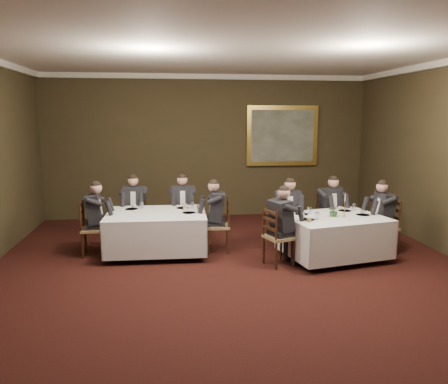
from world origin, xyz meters
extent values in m
plane|color=black|center=(0.00, 0.00, 0.00)|extent=(10.00, 10.00, 0.00)
cube|color=silver|center=(0.00, 0.00, 3.50)|extent=(8.00, 10.00, 0.10)
cube|color=#37301B|center=(0.00, 5.00, 1.75)|extent=(8.00, 0.10, 3.50)
cube|color=white|center=(0.00, 4.95, 3.44)|extent=(8.00, 0.10, 0.12)
cube|color=black|center=(1.88, 1.31, 0.73)|extent=(1.83, 1.51, 0.04)
cube|color=white|center=(1.88, 1.31, 0.76)|extent=(1.90, 1.58, 0.02)
cube|color=white|center=(1.88, 1.31, 0.42)|extent=(1.92, 1.60, 0.65)
cube|color=black|center=(-1.23, 2.03, 0.73)|extent=(1.76, 1.34, 0.04)
cube|color=white|center=(-1.23, 2.03, 0.76)|extent=(1.82, 1.41, 0.02)
cube|color=white|center=(-1.23, 2.03, 0.42)|extent=(1.84, 1.43, 0.65)
cube|color=olive|center=(1.26, 2.07, 0.48)|extent=(0.46, 0.45, 0.05)
cube|color=black|center=(1.27, 2.26, 0.73)|extent=(0.38, 0.05, 0.54)
cube|color=black|center=(1.26, 2.07, 0.86)|extent=(0.44, 0.33, 0.55)
sphere|color=#DFA08B|center=(1.26, 2.07, 1.24)|extent=(0.22, 0.22, 0.21)
cube|color=olive|center=(2.16, 2.25, 0.48)|extent=(0.52, 0.51, 0.05)
cube|color=black|center=(2.12, 2.43, 0.73)|extent=(0.38, 0.12, 0.54)
cube|color=black|center=(2.16, 2.25, 0.86)|extent=(0.48, 0.40, 0.55)
sphere|color=#DFA08B|center=(2.16, 2.25, 1.24)|extent=(0.25, 0.25, 0.21)
cube|color=olive|center=(0.84, 1.10, 0.48)|extent=(0.54, 0.56, 0.05)
cube|color=black|center=(0.66, 1.04, 0.73)|extent=(0.16, 0.37, 0.54)
cube|color=black|center=(0.84, 1.10, 0.86)|extent=(0.43, 0.50, 0.55)
sphere|color=#DFA08B|center=(0.84, 1.10, 1.24)|extent=(0.27, 0.27, 0.21)
cube|color=olive|center=(2.92, 1.52, 0.48)|extent=(0.43, 0.45, 0.05)
cube|color=black|center=(3.11, 1.53, 0.73)|extent=(0.04, 0.38, 0.54)
cube|color=black|center=(2.92, 1.52, 0.86)|extent=(0.32, 0.43, 0.55)
sphere|color=#DFA08B|center=(2.92, 1.52, 1.24)|extent=(0.22, 0.22, 0.21)
cube|color=olive|center=(-1.68, 2.96, 0.48)|extent=(0.48, 0.46, 0.05)
cube|color=black|center=(-1.67, 3.15, 0.73)|extent=(0.38, 0.06, 0.54)
cube|color=black|center=(-1.68, 2.96, 0.86)|extent=(0.45, 0.35, 0.55)
sphere|color=#DFA08B|center=(-1.68, 2.96, 1.24)|extent=(0.23, 0.23, 0.21)
cube|color=olive|center=(-0.71, 2.93, 0.48)|extent=(0.45, 0.43, 0.05)
cube|color=black|center=(-0.71, 3.12, 0.73)|extent=(0.38, 0.04, 0.54)
cube|color=black|center=(-0.71, 2.93, 0.86)|extent=(0.43, 0.32, 0.55)
sphere|color=#DFA08B|center=(-0.71, 2.93, 1.24)|extent=(0.21, 0.21, 0.21)
cube|color=olive|center=(-0.10, 1.99, 0.48)|extent=(0.46, 0.48, 0.05)
cube|color=black|center=(0.09, 1.97, 0.73)|extent=(0.06, 0.38, 0.54)
cube|color=black|center=(-0.10, 1.99, 0.86)|extent=(0.35, 0.45, 0.55)
sphere|color=#DFA08B|center=(-0.10, 1.99, 1.24)|extent=(0.23, 0.23, 0.21)
cube|color=olive|center=(-2.36, 2.06, 0.48)|extent=(0.44, 0.46, 0.05)
cube|color=black|center=(-2.55, 2.05, 0.73)|extent=(0.05, 0.38, 0.54)
cube|color=black|center=(-2.36, 2.06, 0.86)|extent=(0.33, 0.43, 0.55)
sphere|color=#DFA08B|center=(-2.36, 2.06, 1.24)|extent=(0.22, 0.22, 0.21)
imported|color=#2D5926|center=(1.87, 1.30, 0.88)|extent=(0.27, 0.25, 0.23)
cylinder|color=#A67C33|center=(2.05, 1.29, 0.77)|extent=(0.06, 0.06, 0.02)
cylinder|color=#A67C33|center=(2.05, 1.29, 0.92)|extent=(0.01, 0.01, 0.27)
cylinder|color=white|center=(2.05, 1.29, 1.11)|extent=(0.02, 0.02, 0.12)
cylinder|color=white|center=(1.36, 1.57, 0.77)|extent=(0.25, 0.25, 0.01)
cylinder|color=white|center=(1.36, 1.72, 0.80)|extent=(0.08, 0.08, 0.05)
cylinder|color=white|center=(1.53, 1.57, 0.83)|extent=(0.06, 0.06, 0.14)
cylinder|color=white|center=(-1.70, 2.42, 0.77)|extent=(0.25, 0.25, 0.01)
cylinder|color=white|center=(-1.70, 2.57, 0.80)|extent=(0.08, 0.08, 0.05)
cylinder|color=white|center=(-1.53, 2.42, 0.83)|extent=(0.06, 0.06, 0.14)
cube|color=#BB9644|center=(1.88, 4.94, 2.01)|extent=(1.82, 0.08, 1.50)
cube|color=#474E34|center=(1.88, 4.90, 2.01)|extent=(1.60, 0.01, 1.28)
camera|label=1|loc=(-1.01, -5.84, 2.50)|focal=35.00mm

